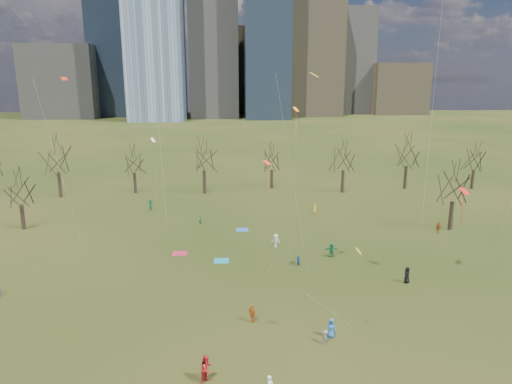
{
  "coord_description": "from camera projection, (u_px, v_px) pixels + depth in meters",
  "views": [
    {
      "loc": [
        -3.41,
        -37.2,
        19.18
      ],
      "look_at": [
        0.0,
        12.0,
        7.0
      ],
      "focal_mm": 32.0,
      "sensor_mm": 36.0,
      "label": 1
    }
  ],
  "objects": [
    {
      "name": "person_4",
      "position": [
        252.0,
        314.0,
        36.91
      ],
      "size": [
        0.87,
        0.92,
        1.52
      ],
      "primitive_type": "imported",
      "rotation": [
        0.0,
        0.0,
        2.29
      ],
      "color": "#D25B17",
      "rests_on": "ground"
    },
    {
      "name": "person_3",
      "position": [
        325.0,
        337.0,
        33.96
      ],
      "size": [
        0.6,
        0.79,
        1.09
      ],
      "primitive_type": "imported",
      "rotation": [
        0.0,
        0.0,
        1.88
      ],
      "color": "slate",
      "rests_on": "ground"
    },
    {
      "name": "kites_airborne",
      "position": [
        309.0,
        147.0,
        48.09
      ],
      "size": [
        50.84,
        45.65,
        33.4
      ],
      "color": "#ED4214",
      "rests_on": "ground"
    },
    {
      "name": "blanket_teal",
      "position": [
        221.0,
        261.0,
        49.58
      ],
      "size": [
        1.6,
        1.5,
        0.03
      ],
      "primitive_type": "cube",
      "color": "teal",
      "rests_on": "ground"
    },
    {
      "name": "person_5",
      "position": [
        332.0,
        250.0,
        50.55
      ],
      "size": [
        1.55,
        0.53,
        1.66
      ],
      "primitive_type": "imported",
      "rotation": [
        0.0,
        0.0,
        3.12
      ],
      "color": "#1B7C42",
      "rests_on": "ground"
    },
    {
      "name": "person_9",
      "position": [
        276.0,
        241.0,
        53.46
      ],
      "size": [
        1.19,
        0.92,
        1.62
      ],
      "primitive_type": "imported",
      "rotation": [
        0.0,
        0.0,
        5.94
      ],
      "color": "white",
      "rests_on": "ground"
    },
    {
      "name": "bare_tree_row",
      "position": [
        245.0,
        161.0,
        75.44
      ],
      "size": [
        113.04,
        29.8,
        9.5
      ],
      "color": "black",
      "rests_on": "ground"
    },
    {
      "name": "person_6",
      "position": [
        407.0,
        275.0,
        44.07
      ],
      "size": [
        0.94,
        0.92,
        1.63
      ],
      "primitive_type": "imported",
      "rotation": [
        0.0,
        0.0,
        3.88
      ],
      "color": "black",
      "rests_on": "ground"
    },
    {
      "name": "person_2",
      "position": [
        207.0,
        369.0,
        29.49
      ],
      "size": [
        1.14,
        1.2,
        1.96
      ],
      "primitive_type": "imported",
      "rotation": [
        0.0,
        0.0,
        1.0
      ],
      "color": "red",
      "rests_on": "ground"
    },
    {
      "name": "blanket_crimson",
      "position": [
        180.0,
        253.0,
        51.67
      ],
      "size": [
        1.6,
        1.5,
        0.03
      ],
      "primitive_type": "cube",
      "color": "#AD223B",
      "rests_on": "ground"
    },
    {
      "name": "downtown_skyline",
      "position": [
        225.0,
        40.0,
        235.35
      ],
      "size": [
        212.5,
        78.0,
        118.0
      ],
      "color": "slate",
      "rests_on": "ground"
    },
    {
      "name": "blanket_navy",
      "position": [
        242.0,
        230.0,
        59.84
      ],
      "size": [
        1.6,
        1.5,
        0.03
      ],
      "primitive_type": "cube",
      "color": "blue",
      "rests_on": "ground"
    },
    {
      "name": "person_14",
      "position": [
        151.0,
        205.0,
        68.39
      ],
      "size": [
        0.87,
        0.68,
        1.75
      ],
      "primitive_type": "imported",
      "rotation": [
        0.0,
        0.0,
        6.26
      ],
      "color": "#19724C",
      "rests_on": "ground"
    },
    {
      "name": "person_13",
      "position": [
        200.0,
        220.0,
        61.88
      ],
      "size": [
        0.53,
        0.61,
        1.42
      ],
      "primitive_type": "imported",
      "rotation": [
        0.0,
        0.0,
        2.03
      ],
      "color": "#19703C",
      "rests_on": "ground"
    },
    {
      "name": "person_12",
      "position": [
        315.0,
        208.0,
        67.22
      ],
      "size": [
        0.72,
        0.83,
        1.44
      ],
      "primitive_type": "imported",
      "rotation": [
        0.0,
        0.0,
        1.11
      ],
      "color": "gold",
      "rests_on": "ground"
    },
    {
      "name": "person_0",
      "position": [
        331.0,
        328.0,
        34.71
      ],
      "size": [
        0.89,
        0.76,
        1.55
      ],
      "primitive_type": "imported",
      "rotation": [
        0.0,
        0.0,
        5.86
      ],
      "color": "#2A6EB9",
      "rests_on": "ground"
    },
    {
      "name": "person_10",
      "position": [
        438.0,
        227.0,
        58.56
      ],
      "size": [
        0.93,
        0.64,
        1.46
      ],
      "primitive_type": "imported",
      "rotation": [
        0.0,
        0.0,
        0.37
      ],
      "color": "#A13C17",
      "rests_on": "ground"
    },
    {
      "name": "person_8",
      "position": [
        298.0,
        261.0,
        48.03
      ],
      "size": [
        0.7,
        0.7,
        1.14
      ],
      "primitive_type": "imported",
      "rotation": [
        0.0,
        0.0,
        5.49
      ],
      "color": "#225297",
      "rests_on": "ground"
    },
    {
      "name": "ground",
      "position": [
        265.0,
        300.0,
        40.86
      ],
      "size": [
        500.0,
        500.0,
        0.0
      ],
      "primitive_type": "plane",
      "color": "black",
      "rests_on": "ground"
    }
  ]
}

